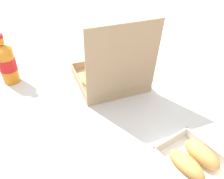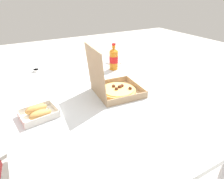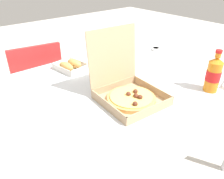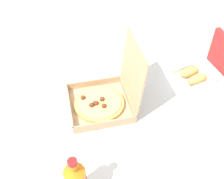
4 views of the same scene
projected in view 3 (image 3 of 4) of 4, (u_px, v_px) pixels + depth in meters
The scene contains 8 objects.
ground_plane at pixel (114, 178), 1.59m from camera, with size 10.00×10.00×0.00m, color beige.
dining_table at pixel (114, 97), 1.26m from camera, with size 1.48×1.06×0.73m.
chair at pixel (37, 85), 1.78m from camera, with size 0.45×0.45×0.83m.
pizza_box_open at pixel (128, 90), 1.10m from camera, with size 0.31×0.34×0.33m.
bread_side_box at pixel (70, 66), 1.42m from camera, with size 0.17×0.21×0.06m.
cola_bottle at pixel (213, 74), 1.15m from camera, with size 0.07×0.07×0.22m.
paper_menu at pixel (33, 101), 1.10m from camera, with size 0.21×0.15×0.00m, color white.
dipping_sauce_cup at pixel (156, 49), 1.74m from camera, with size 0.06×0.06×0.02m.
Camera 3 is at (-0.70, -0.82, 1.32)m, focal length 36.23 mm.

